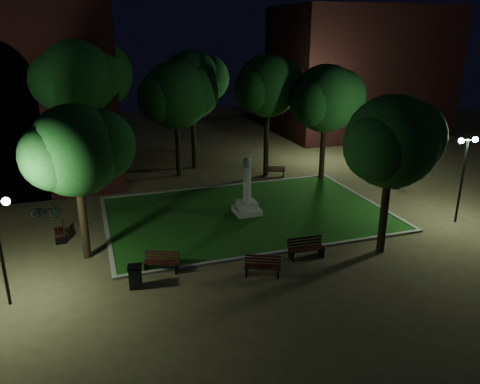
{
  "coord_description": "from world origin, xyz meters",
  "views": [
    {
      "loc": [
        -8.12,
        -21.01,
        9.73
      ],
      "look_at": [
        -0.74,
        1.0,
        1.74
      ],
      "focal_mm": 35.0,
      "sensor_mm": 36.0,
      "label": 1
    }
  ],
  "objects_px": {
    "bench_west_near": "(162,262)",
    "trash_bin": "(135,277)",
    "bench_left_side": "(61,232)",
    "bench_right_side": "(391,180)",
    "bench_near_left": "(263,267)",
    "bicycle": "(44,211)",
    "bench_far_side": "(274,171)",
    "monument": "(247,198)",
    "bench_near_right": "(306,248)"
  },
  "relations": [
    {
      "from": "bench_right_side",
      "to": "bench_west_near",
      "type": "bearing_deg",
      "value": 121.03
    },
    {
      "from": "bench_left_side",
      "to": "bench_right_side",
      "type": "distance_m",
      "value": 20.61
    },
    {
      "from": "bench_right_side",
      "to": "bicycle",
      "type": "bearing_deg",
      "value": 95.14
    },
    {
      "from": "bench_near_right",
      "to": "monument",
      "type": "bearing_deg",
      "value": 101.15
    },
    {
      "from": "bench_left_side",
      "to": "bench_far_side",
      "type": "bearing_deg",
      "value": 109.93
    },
    {
      "from": "bench_near_left",
      "to": "bench_near_right",
      "type": "height_order",
      "value": "bench_near_right"
    },
    {
      "from": "bench_near_left",
      "to": "bicycle",
      "type": "height_order",
      "value": "bench_near_left"
    },
    {
      "from": "bicycle",
      "to": "bench_left_side",
      "type": "bearing_deg",
      "value": -150.69
    },
    {
      "from": "bench_right_side",
      "to": "trash_bin",
      "type": "relative_size",
      "value": 1.69
    },
    {
      "from": "bench_near_right",
      "to": "bench_left_side",
      "type": "distance_m",
      "value": 11.98
    },
    {
      "from": "bicycle",
      "to": "bench_right_side",
      "type": "bearing_deg",
      "value": -80.34
    },
    {
      "from": "bench_west_near",
      "to": "bicycle",
      "type": "relative_size",
      "value": 1.08
    },
    {
      "from": "bench_left_side",
      "to": "bench_right_side",
      "type": "relative_size",
      "value": 0.9
    },
    {
      "from": "monument",
      "to": "bench_west_near",
      "type": "xyz_separation_m",
      "value": [
        -5.61,
        -4.97,
        -0.56
      ]
    },
    {
      "from": "trash_bin",
      "to": "bicycle",
      "type": "xyz_separation_m",
      "value": [
        -3.91,
        9.11,
        -0.09
      ]
    },
    {
      "from": "bench_near_right",
      "to": "bench_right_side",
      "type": "height_order",
      "value": "bench_near_right"
    },
    {
      "from": "bench_left_side",
      "to": "bench_far_side",
      "type": "height_order",
      "value": "bench_far_side"
    },
    {
      "from": "bench_right_side",
      "to": "trash_bin",
      "type": "height_order",
      "value": "trash_bin"
    },
    {
      "from": "bench_left_side",
      "to": "monument",
      "type": "bearing_deg",
      "value": 86.67
    },
    {
      "from": "bench_far_side",
      "to": "bench_left_side",
      "type": "bearing_deg",
      "value": 44.54
    },
    {
      "from": "bicycle",
      "to": "bench_far_side",
      "type": "bearing_deg",
      "value": -65.15
    },
    {
      "from": "bench_near_right",
      "to": "bench_right_side",
      "type": "distance_m",
      "value": 12.48
    },
    {
      "from": "bench_west_near",
      "to": "bench_far_side",
      "type": "height_order",
      "value": "bench_west_near"
    },
    {
      "from": "bench_west_near",
      "to": "bench_left_side",
      "type": "distance_m",
      "value": 6.35
    },
    {
      "from": "trash_bin",
      "to": "bicycle",
      "type": "height_order",
      "value": "trash_bin"
    },
    {
      "from": "bench_far_side",
      "to": "monument",
      "type": "bearing_deg",
      "value": 75.79
    },
    {
      "from": "monument",
      "to": "bench_west_near",
      "type": "distance_m",
      "value": 7.52
    },
    {
      "from": "monument",
      "to": "bench_near_right",
      "type": "relative_size",
      "value": 1.89
    },
    {
      "from": "bench_near_left",
      "to": "bicycle",
      "type": "distance_m",
      "value": 13.36
    },
    {
      "from": "trash_bin",
      "to": "bicycle",
      "type": "distance_m",
      "value": 9.91
    },
    {
      "from": "bench_near_right",
      "to": "bench_far_side",
      "type": "distance_m",
      "value": 12.44
    },
    {
      "from": "monument",
      "to": "bicycle",
      "type": "bearing_deg",
      "value": 164.04
    },
    {
      "from": "bench_near_right",
      "to": "bicycle",
      "type": "xyz_separation_m",
      "value": [
        -11.54,
        8.87,
        -0.04
      ]
    },
    {
      "from": "bench_left_side",
      "to": "bench_right_side",
      "type": "xyz_separation_m",
      "value": [
        20.52,
        1.96,
        0.04
      ]
    },
    {
      "from": "bench_west_near",
      "to": "bench_far_side",
      "type": "distance_m",
      "value": 14.84
    },
    {
      "from": "bench_west_near",
      "to": "bench_right_side",
      "type": "bearing_deg",
      "value": 45.44
    },
    {
      "from": "bench_near_right",
      "to": "bench_west_near",
      "type": "bearing_deg",
      "value": 175.96
    },
    {
      "from": "bench_near_left",
      "to": "trash_bin",
      "type": "distance_m",
      "value": 5.22
    },
    {
      "from": "bench_near_left",
      "to": "bench_right_side",
      "type": "relative_size",
      "value": 1.0
    },
    {
      "from": "bench_west_near",
      "to": "bench_left_side",
      "type": "bearing_deg",
      "value": 154.32
    },
    {
      "from": "bench_west_near",
      "to": "bench_right_side",
      "type": "height_order",
      "value": "bench_right_side"
    },
    {
      "from": "trash_bin",
      "to": "bicycle",
      "type": "relative_size",
      "value": 0.63
    },
    {
      "from": "trash_bin",
      "to": "bench_right_side",
      "type": "bearing_deg",
      "value": 23.94
    },
    {
      "from": "bench_west_near",
      "to": "trash_bin",
      "type": "relative_size",
      "value": 1.71
    },
    {
      "from": "monument",
      "to": "trash_bin",
      "type": "relative_size",
      "value": 3.38
    },
    {
      "from": "bench_near_left",
      "to": "trash_bin",
      "type": "bearing_deg",
      "value": -162.67
    },
    {
      "from": "bench_near_right",
      "to": "bench_right_side",
      "type": "relative_size",
      "value": 1.06
    },
    {
      "from": "bench_near_left",
      "to": "trash_bin",
      "type": "relative_size",
      "value": 1.69
    },
    {
      "from": "bench_left_side",
      "to": "bench_west_near",
      "type": "bearing_deg",
      "value": 36.75
    },
    {
      "from": "trash_bin",
      "to": "monument",
      "type": "bearing_deg",
      "value": 41.49
    }
  ]
}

